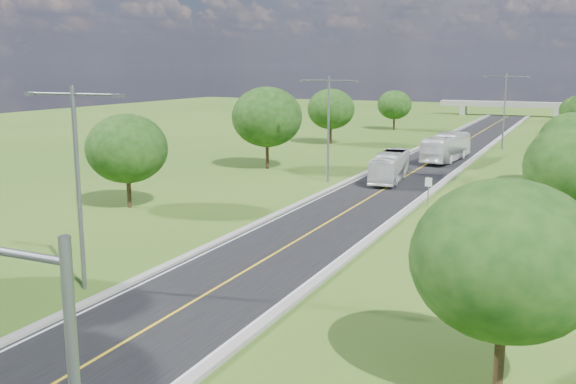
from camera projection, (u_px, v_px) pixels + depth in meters
The scene contains 18 objects.
ground at pixel (426, 165), 72.16m from camera, with size 260.00×260.00×0.00m, color #325919.
road at pixel (438, 158), 77.49m from camera, with size 8.00×150.00×0.06m, color black.
curb_left at pixel (403, 155), 79.23m from camera, with size 0.50×150.00×0.22m, color gray.
curb_right at pixel (474, 159), 75.71m from camera, with size 0.50×150.00×0.22m, color gray.
signal_mast at pixel (4, 318), 15.43m from camera, with size 8.54×0.33×7.20m.
speed_limit_sign at pixel (428, 187), 50.11m from camera, with size 0.55×0.09×2.40m.
overpass at pixel (509, 105), 142.85m from camera, with size 30.00×3.00×3.20m.
streetlight_near_left at pixel (77, 171), 30.81m from camera, with size 5.90×0.25×10.00m.
streetlight_mid_left at pixel (328, 120), 60.16m from camera, with size 5.90×0.25×10.00m.
streetlight_far_right at pixel (505, 104), 84.54m from camera, with size 5.90×0.25×10.00m.
tree_lb at pixel (127, 149), 49.43m from camera, with size 6.30×6.30×7.33m.
tree_lc at pixel (267, 117), 68.41m from camera, with size 7.56×7.56×8.79m.
tree_ld at pixel (331, 109), 90.70m from camera, with size 6.72×6.72×7.82m.
tree_le at pixel (394, 105), 111.13m from camera, with size 5.88×5.88×6.84m.
tree_ra at pixel (506, 260), 20.99m from camera, with size 6.30×6.30×7.33m.
tree_rc at pixel (573, 140), 57.99m from camera, with size 5.88×5.88×6.84m.
bus_outbound at pixel (446, 147), 74.36m from camera, with size 2.64×11.30×3.15m, color silver.
bus_inbound at pixel (390, 166), 61.56m from camera, with size 2.32×9.92×2.76m, color silver.
Camera 1 is at (16.04, -11.30, 10.86)m, focal length 40.00 mm.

